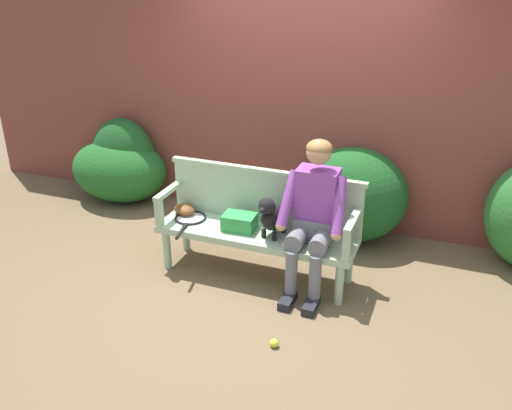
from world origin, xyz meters
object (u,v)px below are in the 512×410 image
at_px(baseball_glove, 185,210).
at_px(tennis_ball, 274,343).
at_px(garden_bench, 256,237).
at_px(tennis_racket, 190,219).
at_px(person_seated, 314,212).
at_px(sports_bag, 239,222).
at_px(dog_on_bench, 272,216).

relative_size(baseball_glove, tennis_ball, 3.33).
xyz_separation_m(garden_bench, baseball_glove, (-0.74, 0.09, 0.10)).
bearing_deg(garden_bench, tennis_racket, -179.03).
height_order(person_seated, sports_bag, person_seated).
bearing_deg(baseball_glove, tennis_racket, -18.56).
relative_size(person_seated, tennis_racket, 2.25).
relative_size(garden_bench, sports_bag, 6.25).
bearing_deg(sports_bag, tennis_racket, 179.35).
xyz_separation_m(person_seated, baseball_glove, (-1.25, 0.10, -0.23)).
xyz_separation_m(person_seated, dog_on_bench, (-0.35, -0.03, -0.08)).
distance_m(dog_on_bench, baseball_glove, 0.92).
bearing_deg(garden_bench, sports_bag, -173.73).
bearing_deg(garden_bench, dog_on_bench, -13.55).
bearing_deg(dog_on_bench, garden_bench, 166.45).
distance_m(garden_bench, sports_bag, 0.20).
distance_m(tennis_racket, tennis_ball, 1.49).
bearing_deg(baseball_glove, person_seated, 20.86).
height_order(dog_on_bench, sports_bag, dog_on_bench).
bearing_deg(garden_bench, tennis_ball, -61.23).
bearing_deg(dog_on_bench, baseball_glove, 172.14).
height_order(garden_bench, baseball_glove, baseball_glove).
distance_m(baseball_glove, tennis_ball, 1.63).
relative_size(garden_bench, tennis_ball, 26.53).
bearing_deg(person_seated, tennis_racket, -179.95).
height_order(tennis_racket, tennis_ball, tennis_racket).
bearing_deg(dog_on_bench, tennis_racket, 178.00).
bearing_deg(tennis_racket, baseball_glove, 136.22).
relative_size(garden_bench, baseball_glove, 7.96).
distance_m(dog_on_bench, tennis_racket, 0.82).
relative_size(person_seated, dog_on_bench, 3.31).
xyz_separation_m(garden_bench, sports_bag, (-0.15, -0.02, 0.13)).
distance_m(dog_on_bench, tennis_ball, 1.09).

